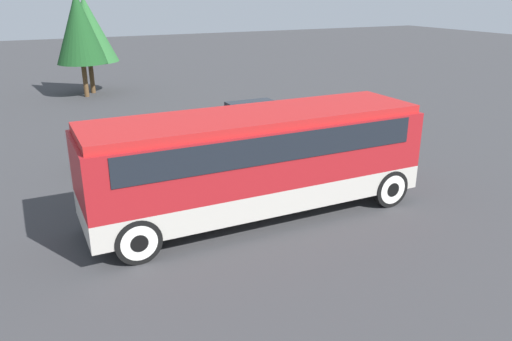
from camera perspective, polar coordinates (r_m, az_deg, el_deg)
name	(u,v)px	position (r m, az deg, el deg)	size (l,w,h in m)	color
ground_plane	(256,214)	(14.31, 0.00, -5.01)	(120.00, 120.00, 0.00)	#38383A
tour_bus	(259,154)	(13.69, 0.36, 1.87)	(9.41, 2.68, 2.96)	#B7B2A8
parked_car_near	(280,130)	(20.34, 2.70, 4.64)	(4.40, 1.94, 1.32)	#2D5638
parked_car_mid	(148,142)	(18.98, -12.24, 3.23)	(4.56, 1.86, 1.47)	#7A6B5B
parked_car_far	(256,117)	(22.43, -0.03, 6.08)	(4.15, 1.80, 1.34)	maroon
tree_left	(86,30)	(32.52, -18.81, 14.99)	(3.48, 3.48, 5.69)	brown
tree_center	(79,28)	(31.41, -19.56, 15.08)	(2.88, 2.88, 5.99)	brown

